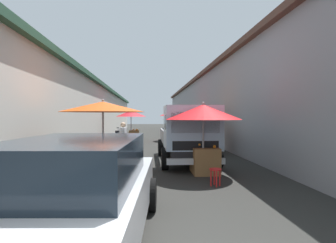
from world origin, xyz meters
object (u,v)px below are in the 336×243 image
fruit_stall_near_right (132,118)px  hatchback_car (79,192)px  fruit_stall_far_right (199,118)px  vendor_by_crates (123,139)px  fruit_stall_near_left (176,117)px  plastic_stool (215,173)px  delivery_truck (188,136)px  fruit_stall_far_left (204,122)px  parked_scooter (116,141)px  fruit_stall_mid_lane (104,119)px

fruit_stall_near_right → hatchback_car: 15.10m
fruit_stall_far_right → vendor_by_crates: size_ratio=1.57×
fruit_stall_near_left → fruit_stall_far_right: fruit_stall_near_left is taller
hatchback_car → plastic_stool: (2.88, -2.59, -0.41)m
delivery_truck → plastic_stool: size_ratio=11.33×
fruit_stall_near_right → plastic_stool: (-12.19, -2.80, -1.29)m
hatchback_car → delivery_truck: size_ratio=0.82×
fruit_stall_far_right → fruit_stall_far_left: (-4.97, 0.84, -0.10)m
vendor_by_crates → plastic_stool: 4.83m
fruit_stall_far_right → parked_scooter: size_ratio=1.40×
fruit_stall_near_right → parked_scooter: fruit_stall_near_right is taller
fruit_stall_mid_lane → fruit_stall_near_left: bearing=-16.7°
plastic_stool → fruit_stall_far_right: bearing=-7.5°
fruit_stall_near_left → plastic_stool: 12.32m
fruit_stall_mid_lane → delivery_truck: bearing=-62.6°
fruit_stall_far_right → parked_scooter: bearing=70.7°
hatchback_car → fruit_stall_far_left: bearing=-31.4°
fruit_stall_near_right → hatchback_car: bearing=-179.2°
hatchback_car → delivery_truck: 6.16m
delivery_truck → plastic_stool: bearing=-175.0°
hatchback_car → plastic_stool: 3.90m
fruit_stall_mid_lane → fruit_stall_far_left: 2.93m
fruit_stall_mid_lane → fruit_stall_far_right: 6.18m
hatchback_car → parked_scooter: size_ratio=2.38×
parked_scooter → plastic_stool: size_ratio=3.89×
delivery_truck → plastic_stool: 2.90m
parked_scooter → plastic_stool: 8.44m
fruit_stall_near_right → plastic_stool: fruit_stall_near_right is taller
plastic_stool → fruit_stall_near_right: bearing=12.9°
fruit_stall_mid_lane → parked_scooter: 6.48m
fruit_stall_near_left → fruit_stall_near_right: 3.10m
fruit_stall_near_right → parked_scooter: size_ratio=1.32×
fruit_stall_far_left → delivery_truck: fruit_stall_far_left is taller
fruit_stall_near_left → hatchback_car: fruit_stall_near_left is taller
fruit_stall_far_right → delivery_truck: (-3.49, 1.07, -0.62)m
delivery_truck → fruit_stall_far_right: bearing=-17.0°
fruit_stall_mid_lane → fruit_stall_far_left: fruit_stall_mid_lane is taller
fruit_stall_near_left → fruit_stall_far_right: (-5.95, -0.52, -0.05)m
fruit_stall_far_right → fruit_stall_far_left: fruit_stall_far_right is taller
parked_scooter → fruit_stall_near_left: bearing=-39.0°
fruit_stall_far_right → fruit_stall_far_left: size_ratio=1.05×
fruit_stall_mid_lane → fruit_stall_far_right: bearing=-37.6°
fruit_stall_mid_lane → hatchback_car: fruit_stall_mid_lane is taller
parked_scooter → hatchback_car: bearing=-175.9°
fruit_stall_near_left → fruit_stall_mid_lane: (-10.84, 3.25, -0.05)m
fruit_stall_near_right → hatchback_car: (-15.08, -0.21, -0.88)m
parked_scooter → fruit_stall_far_right: bearing=-109.3°
fruit_stall_near_left → vendor_by_crates: fruit_stall_near_left is taller
delivery_truck → fruit_stall_near_right: bearing=15.2°
fruit_stall_near_left → hatchback_car: size_ratio=0.57×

